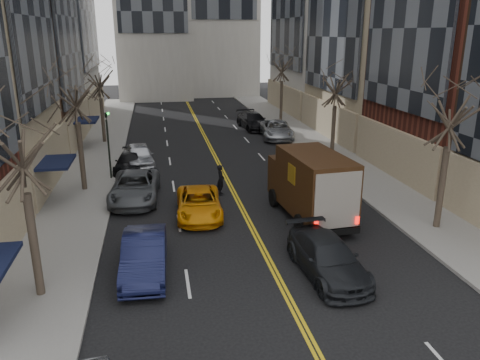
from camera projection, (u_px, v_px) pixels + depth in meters
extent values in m
cube|color=slate|center=(95.00, 160.00, 34.73)|extent=(4.00, 66.00, 0.15)
cube|color=slate|center=(325.00, 150.00, 37.81)|extent=(4.00, 66.00, 0.15)
cube|color=black|center=(53.00, 162.00, 25.42)|extent=(2.00, 3.00, 0.15)
cube|color=black|center=(38.00, 182.00, 25.58)|extent=(0.20, 3.00, 2.50)
cube|color=black|center=(85.00, 120.00, 37.61)|extent=(2.00, 3.00, 0.15)
cube|color=black|center=(74.00, 133.00, 37.77)|extent=(0.20, 3.00, 2.50)
cylinder|color=#382D23|center=(34.00, 245.00, 16.35)|extent=(0.30, 0.30, 3.83)
cylinder|color=#382D23|center=(81.00, 156.00, 27.57)|extent=(0.30, 0.30, 4.05)
cylinder|color=#382D23|center=(103.00, 120.00, 39.81)|extent=(0.30, 0.30, 3.69)
cylinder|color=#382D23|center=(441.00, 188.00, 22.15)|extent=(0.30, 0.30, 3.96)
cylinder|color=#382D23|center=(333.00, 131.00, 35.30)|extent=(0.30, 0.30, 3.78)
cylinder|color=#382D23|center=(281.00, 101.00, 49.31)|extent=(0.30, 0.30, 4.14)
cylinder|color=black|center=(109.00, 149.00, 29.72)|extent=(0.12, 0.12, 3.80)
imported|color=black|center=(106.00, 113.00, 29.01)|extent=(0.15, 0.18, 0.90)
sphere|color=#0CE526|center=(108.00, 114.00, 28.95)|extent=(0.14, 0.14, 0.14)
cube|color=black|center=(309.00, 208.00, 24.00)|extent=(2.74, 6.62, 0.30)
cube|color=black|center=(293.00, 176.00, 25.87)|extent=(2.50, 1.90, 2.12)
cube|color=black|center=(315.00, 184.00, 23.04)|extent=(2.82, 5.12, 3.03)
cube|color=black|center=(336.00, 232.00, 21.14)|extent=(2.33, 0.37, 0.30)
cube|color=red|center=(316.00, 225.00, 20.73)|extent=(0.19, 0.08, 0.35)
cube|color=red|center=(357.00, 220.00, 21.23)|extent=(0.19, 0.08, 0.35)
cube|color=gold|center=(291.00, 174.00, 22.60)|extent=(0.11, 0.91, 0.91)
cube|color=gold|center=(338.00, 170.00, 23.21)|extent=(0.11, 0.91, 0.91)
cylinder|color=black|center=(274.00, 198.00, 25.67)|extent=(0.36, 0.99, 0.97)
cylinder|color=black|center=(314.00, 194.00, 26.26)|extent=(0.36, 0.99, 0.97)
cylinder|color=black|center=(300.00, 224.00, 22.14)|extent=(0.36, 0.99, 0.97)
cylinder|color=black|center=(346.00, 219.00, 22.73)|extent=(0.36, 0.99, 0.97)
imported|color=black|center=(327.00, 257.00, 18.33)|extent=(2.38, 5.19, 1.47)
cube|color=black|center=(322.00, 236.00, 18.84)|extent=(0.13, 0.04, 0.09)
cube|color=blue|center=(322.00, 236.00, 18.81)|extent=(0.10, 0.01, 0.06)
imported|color=orange|center=(199.00, 203.00, 24.27)|extent=(2.52, 5.02, 1.36)
imported|color=black|center=(221.00, 180.00, 27.36)|extent=(0.51, 0.71, 1.81)
imported|color=#111435|center=(144.00, 255.00, 18.40)|extent=(1.84, 4.85, 1.58)
imported|color=#4C4F54|center=(135.00, 187.00, 26.51)|extent=(2.92, 5.75, 1.56)
imported|color=black|center=(129.00, 162.00, 32.15)|extent=(2.17, 4.51, 1.27)
imported|color=#B7BAC0|center=(139.00, 156.00, 33.03)|extent=(2.45, 4.99, 1.64)
imported|color=#494A50|center=(299.00, 158.00, 32.89)|extent=(1.85, 4.39, 1.41)
imported|color=#A7ABAF|center=(277.00, 130.00, 42.03)|extent=(3.28, 5.95, 1.58)
imported|color=black|center=(253.00, 121.00, 46.12)|extent=(2.85, 5.71, 1.59)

